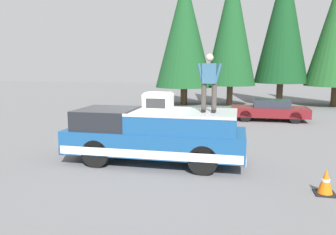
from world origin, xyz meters
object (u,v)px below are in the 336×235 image
(parked_car_maroon, at_px, (270,110))
(traffic_cone, at_px, (326,182))
(pickup_truck, at_px, (155,135))
(compressor_unit, at_px, (158,102))
(person_on_truck_bed, at_px, (209,81))

(parked_car_maroon, distance_m, traffic_cone, 10.59)
(pickup_truck, relative_size, compressor_unit, 6.60)
(pickup_truck, xyz_separation_m, traffic_cone, (-1.66, -4.57, -0.58))
(pickup_truck, distance_m, parked_car_maroon, 9.85)
(pickup_truck, distance_m, person_on_truck_bed, 2.35)
(pickup_truck, distance_m, traffic_cone, 4.90)
(person_on_truck_bed, bearing_deg, compressor_unit, 91.41)
(person_on_truck_bed, distance_m, traffic_cone, 4.02)
(person_on_truck_bed, height_order, parked_car_maroon, person_on_truck_bed)
(pickup_truck, xyz_separation_m, compressor_unit, (-0.12, -0.13, 1.05))
(pickup_truck, relative_size, traffic_cone, 8.94)
(compressor_unit, height_order, parked_car_maroon, compressor_unit)
(compressor_unit, xyz_separation_m, traffic_cone, (-1.53, -4.44, -1.64))
(person_on_truck_bed, relative_size, traffic_cone, 2.73)
(parked_car_maroon, bearing_deg, pickup_truck, 154.93)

